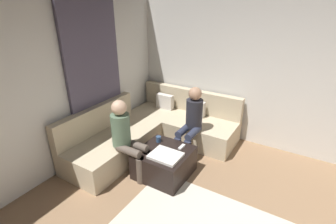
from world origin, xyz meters
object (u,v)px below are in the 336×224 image
Objects in this scene: sectional_couch at (154,130)px; coffee_mug at (158,139)px; ottoman at (164,162)px; game_remote at (182,147)px; person_on_couch_side at (126,136)px; person_on_couch_back at (191,120)px.

coffee_mug is (0.42, -0.50, 0.19)m from sectional_couch.
coffee_mug is (-0.22, 0.18, 0.26)m from ottoman.
game_remote is 0.86m from person_on_couch_side.
sectional_couch is 17.00× the size of game_remote.
ottoman is 8.00× the size of coffee_mug.
ottoman is at bearing 117.61° from person_on_couch_side.
coffee_mug is at bearing -174.29° from game_remote.
ottoman is at bearing -39.29° from coffee_mug.
person_on_couch_back is (-0.10, 0.51, 0.23)m from game_remote.
game_remote is at bearing -29.01° from sectional_couch.
coffee_mug is 0.66m from person_on_couch_back.
ottoman is 0.38m from coffee_mug.
ottoman is 5.07× the size of game_remote.
person_on_couch_back is (0.08, 0.73, 0.45)m from ottoman.
person_on_couch_back reaches higher than game_remote.
coffee_mug is 0.40m from game_remote.
person_on_couch_side is (-0.50, -0.26, 0.45)m from ottoman.
sectional_couch reaches higher than ottoman.
person_on_couch_side is at bearing -122.17° from coffee_mug.
person_on_couch_back reaches higher than ottoman.
game_remote is 0.57m from person_on_couch_back.
person_on_couch_back is at bearing 149.69° from person_on_couch_side.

